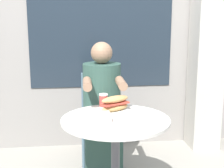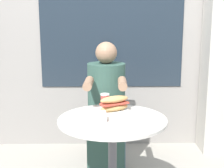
{
  "view_description": "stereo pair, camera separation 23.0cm",
  "coord_description": "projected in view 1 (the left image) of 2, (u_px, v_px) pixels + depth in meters",
  "views": [
    {
      "loc": [
        -0.26,
        -2.03,
        1.38
      ],
      "look_at": [
        0.0,
        0.21,
        0.91
      ],
      "focal_mm": 50.0,
      "sensor_mm": 36.0,
      "label": 1
    },
    {
      "loc": [
        -0.03,
        -2.05,
        1.38
      ],
      "look_at": [
        0.0,
        0.21,
        0.91
      ],
      "focal_mm": 50.0,
      "sensor_mm": 36.0,
      "label": 2
    }
  ],
  "objects": [
    {
      "name": "diner_chair",
      "position": [
        100.0,
        109.0,
        3.05
      ],
      "size": [
        0.39,
        0.39,
        0.87
      ],
      "rotation": [
        0.0,
        0.0,
        3.12
      ],
      "color": "slate",
      "rests_on": "ground_plane"
    },
    {
      "name": "seated_diner",
      "position": [
        102.0,
        120.0,
        2.72
      ],
      "size": [
        0.34,
        0.59,
        1.2
      ],
      "rotation": [
        0.0,
        0.0,
        3.12
      ],
      "color": "#2D4C42",
      "rests_on": "ground_plane"
    },
    {
      "name": "cafe_table",
      "position": [
        115.0,
        144.0,
        2.18
      ],
      "size": [
        0.75,
        0.75,
        0.71
      ],
      "color": "beige",
      "rests_on": "ground_plane"
    },
    {
      "name": "lattice_pillar",
      "position": [
        208.0,
        37.0,
        3.25
      ],
      "size": [
        0.3,
        0.3,
        2.4
      ],
      "color": "#B2ADA3",
      "rests_on": "ground_plane"
    },
    {
      "name": "sandwich_on_plate",
      "position": [
        115.0,
        105.0,
        2.29
      ],
      "size": [
        0.24,
        0.22,
        0.12
      ],
      "rotation": [
        0.0,
        0.0,
        0.49
      ],
      "color": "white",
      "rests_on": "cafe_table"
    },
    {
      "name": "drink_cup",
      "position": [
        104.0,
        100.0,
        2.44
      ],
      "size": [
        0.07,
        0.07,
        0.1
      ],
      "color": "#B73D38",
      "rests_on": "cafe_table"
    },
    {
      "name": "napkin_box",
      "position": [
        103.0,
        117.0,
        2.08
      ],
      "size": [
        0.1,
        0.1,
        0.06
      ],
      "rotation": [
        0.0,
        0.0,
        0.1
      ],
      "color": "silver",
      "rests_on": "cafe_table"
    },
    {
      "name": "storefront_wall",
      "position": [
        100.0,
        18.0,
        3.29
      ],
      "size": [
        8.0,
        0.09,
        2.8
      ],
      "color": "gray",
      "rests_on": "ground_plane"
    }
  ]
}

